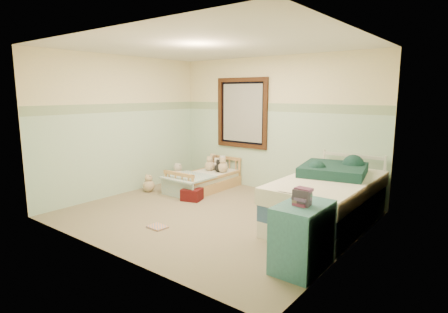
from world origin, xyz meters
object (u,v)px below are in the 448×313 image
Objects in this scene: twin_bed_frame at (327,216)px; dresser at (303,237)px; plush_floor_cream at (178,176)px; red_pillow at (192,194)px; plush_floor_tan at (149,186)px; toddler_bed_frame at (205,184)px; floor_book at (157,227)px.

twin_bed_frame is 2.91× the size of dresser.
red_pillow is (1.11, -0.78, -0.03)m from plush_floor_cream.
plush_floor_cream reaches higher than plush_floor_tan.
toddler_bed_frame is 5.37× the size of plush_floor_cream.
plush_floor_cream is 1.04× the size of floor_book.
plush_floor_tan reaches higher than floor_book.
floor_book is at bearing -138.51° from twin_bed_frame.
plush_floor_tan is at bearing -173.23° from twin_bed_frame.
plush_floor_cream is at bearing 172.16° from twin_bed_frame.
dresser reaches higher than plush_floor_tan.
plush_floor_cream reaches higher than twin_bed_frame.
twin_bed_frame is (2.62, -0.38, 0.02)m from toddler_bed_frame.
toddler_bed_frame is 5.60× the size of floor_book.
plush_floor_cream is at bearing 152.91° from dresser.
toddler_bed_frame is 0.75m from red_pillow.
twin_bed_frame is at bearing 44.69° from floor_book.
red_pillow is (-2.63, 1.14, -0.25)m from dresser.
plush_floor_tan is at bearing 145.83° from floor_book.
twin_bed_frame is at bearing 7.51° from red_pillow.
floor_book is at bearing -67.52° from red_pillow.
twin_bed_frame is 1.50m from dresser.
toddler_bed_frame is 6.51× the size of plush_floor_tan.
toddler_bed_frame is 0.81m from plush_floor_cream.
floor_book is at bearing -37.37° from plush_floor_tan.
plush_floor_cream is 1.21× the size of plush_floor_tan.
toddler_bed_frame is 1.05m from plush_floor_tan.
floor_book is at bearing -176.32° from dresser.
plush_floor_tan is (-0.71, -0.78, 0.02)m from toddler_bed_frame.
plush_floor_cream is 0.38× the size of dresser.
red_pillow is at bearing -65.83° from toddler_bed_frame.
dresser is at bearing -31.84° from toddler_bed_frame.
plush_floor_cream is at bearing 131.84° from floor_book.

